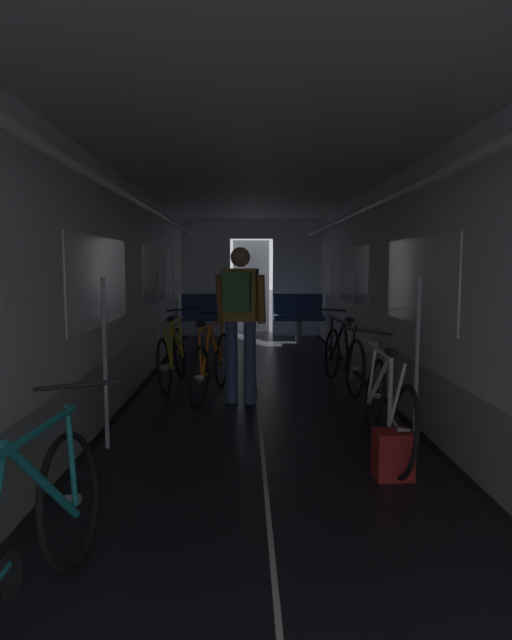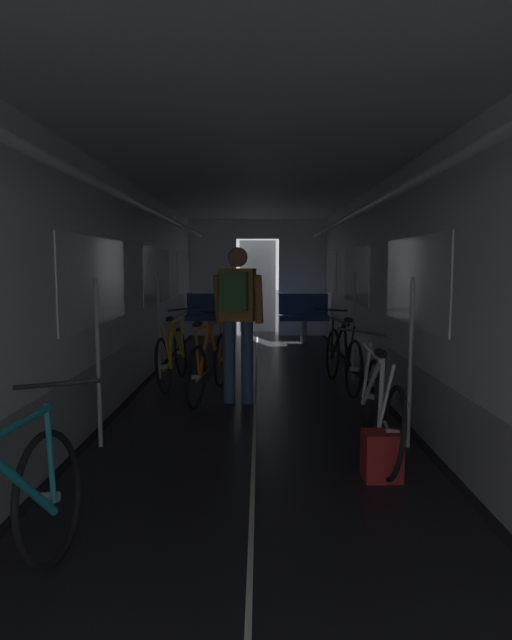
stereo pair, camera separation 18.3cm
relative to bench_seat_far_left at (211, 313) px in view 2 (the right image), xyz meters
The scene contains 10 objects.
ground_plane 8.14m from the bench_seat_far_left, 83.62° to the right, with size 60.00×60.00×0.00m, color black.
train_car_shell 4.70m from the bench_seat_far_left, 78.60° to the right, with size 3.14×12.34×2.57m.
bench_seat_far_left is the anchor object (origin of this frame).
bench_seat_far_right 1.80m from the bench_seat_far_left, ahead, with size 0.98×0.51×0.95m.
bicycle_yellow 3.75m from the bench_seat_far_left, 92.03° to the right, with size 0.44×1.69×0.95m.
bicycle_white 6.41m from the bench_seat_far_left, 72.83° to the right, with size 0.44×1.69×0.96m.
bicycle_black 4.35m from the bench_seat_far_left, 63.25° to the right, with size 0.44×1.69×0.95m.
person_cyclist_aisle 4.67m from the bench_seat_far_left, 81.20° to the right, with size 0.56×0.44×1.69m.
bicycle_orange_in_aisle 4.35m from the bench_seat_far_left, 84.94° to the right, with size 0.49×1.67×0.94m.
backpack_on_floor 6.89m from the bench_seat_far_left, 74.80° to the right, with size 0.26×0.20×0.34m, color maroon.
Camera 2 is at (0.05, -2.12, 1.49)m, focal length 29.55 mm.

